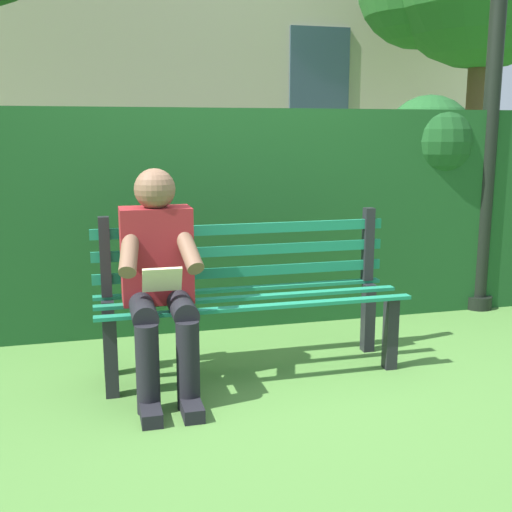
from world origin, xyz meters
The scene contains 5 objects.
ground centered at (0.00, 0.00, 0.00)m, with size 60.00×60.00×0.00m, color #477533.
park_bench centered at (0.00, -0.08, 0.46)m, with size 1.76×0.47×0.91m.
person_seated centered at (0.53, 0.10, 0.63)m, with size 0.44×0.73×1.18m.
hedge_backdrop centered at (0.08, -1.20, 0.80)m, with size 5.99×0.86×1.65m.
lamp_post centered at (-2.05, -0.84, 2.20)m, with size 0.31×0.31×3.57m.
Camera 1 is at (0.85, 3.37, 1.38)m, focal length 44.28 mm.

